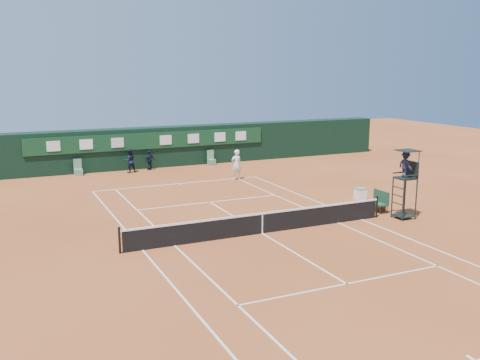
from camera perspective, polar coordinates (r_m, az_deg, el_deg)
name	(u,v)px	position (r m, az deg, el deg)	size (l,w,h in m)	color
ground	(262,233)	(24.20, 2.37, -5.72)	(90.00, 90.00, 0.00)	#AD5428
court_lines	(262,233)	(24.20, 2.37, -5.71)	(11.05, 23.85, 0.01)	white
tennis_net	(262,223)	(24.06, 2.38, -4.56)	(12.90, 0.10, 1.10)	black
back_wall	(150,147)	(41.08, -9.60, 3.47)	(40.00, 1.65, 3.00)	black
linesman_chair_left	(78,171)	(38.99, -16.86, 0.93)	(0.55, 0.50, 1.15)	#5C8D6A
linesman_chair_right	(211,161)	(41.48, -3.07, 2.04)	(0.55, 0.50, 1.15)	#568360
umpire_chair	(406,170)	(27.26, 17.26, 1.06)	(0.96, 0.95, 3.42)	black
player_bench	(379,200)	(28.66, 14.60, -2.10)	(0.56, 1.20, 1.10)	#1A4129
tennis_bag	(378,207)	(29.06, 14.47, -2.80)	(0.37, 0.85, 0.32)	black
cooler	(360,193)	(31.21, 12.72, -1.41)	(0.57, 0.57, 0.65)	white
tennis_ball	(171,188)	(33.42, -7.34, -0.88)	(0.07, 0.07, 0.07)	#BFD030
player	(236,165)	(35.77, -0.39, 1.65)	(0.74, 0.49, 2.03)	white
ball_kid_left	(130,161)	(39.10, -11.68, 2.02)	(0.83, 0.65, 1.70)	black
ball_kid_right	(150,160)	(39.92, -9.61, 2.08)	(0.83, 0.35, 1.42)	black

